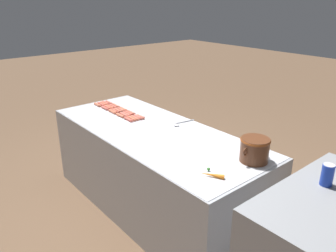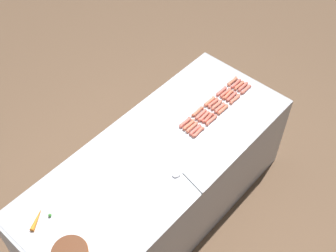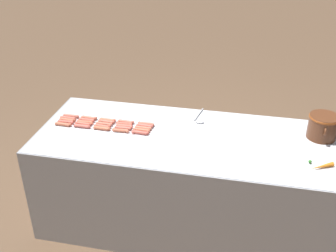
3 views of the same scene
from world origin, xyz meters
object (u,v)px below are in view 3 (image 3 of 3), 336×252
hot_dog_2 (108,120)px  hot_dog_13 (124,126)px  hot_dog_22 (102,128)px  hot_dog_23 (121,130)px  hot_dog_14 (143,128)px  hot_dog_3 (126,122)px  hot_dog_0 (71,116)px  hot_dog_11 (85,122)px  hot_dog_1 (89,118)px  hot_dog_24 (140,133)px  hot_dog_19 (142,130)px  carrot (321,166)px  hot_dog_8 (124,124)px  hot_dog_10 (67,120)px  hot_dog_7 (106,122)px  hot_dog_16 (83,124)px  hot_dog_17 (103,126)px  hot_dog_18 (123,128)px  hot_dog_20 (63,124)px  hot_dog_9 (145,126)px  bean_pot (323,125)px  hot_dog_6 (87,120)px  hot_dog_12 (104,124)px  serving_spoon (199,119)px  hot_dog_4 (146,124)px  hot_dog_5 (68,118)px  hot_dog_21 (82,126)px  hot_dog_15 (66,122)px

hot_dog_2 → hot_dog_13: same height
hot_dog_22 → hot_dog_23: size_ratio=1.00×
hot_dog_14 → hot_dog_3: bearing=-112.7°
hot_dog_0 → hot_dog_11: size_ratio=1.00×
hot_dog_0 → hot_dog_23: (0.14, 0.47, 0.00)m
hot_dog_1 → hot_dog_24: bearing=73.3°
hot_dog_19 → carrot: carrot is taller
hot_dog_24 → carrot: 1.31m
hot_dog_1 → hot_dog_8: 0.31m
hot_dog_0 → hot_dog_10: bearing=-0.5°
hot_dog_2 → hot_dog_3: size_ratio=1.00×
hot_dog_0 → hot_dog_1: 0.16m
hot_dog_22 → hot_dog_24: size_ratio=1.00×
hot_dog_7 → hot_dog_16: same height
hot_dog_17 → hot_dog_18: same height
hot_dog_13 → hot_dog_20: bearing=-81.5°
hot_dog_8 → hot_dog_11: (0.04, -0.31, 0.00)m
hot_dog_14 → hot_dog_9: bearing=176.0°
hot_dog_1 → bean_pot: (-0.10, 1.81, 0.09)m
hot_dog_6 → hot_dog_12: size_ratio=1.00×
hot_dog_0 → hot_dog_3: size_ratio=1.00×
hot_dog_11 → hot_dog_24: 0.48m
hot_dog_19 → hot_dog_7: bearing=-103.2°
hot_dog_10 → serving_spoon: bearing=103.2°
hot_dog_1 → hot_dog_9: 0.48m
hot_dog_18 → hot_dog_20: bearing=-85.4°
hot_dog_4 → hot_dog_2: bearing=-89.8°
hot_dog_11 → hot_dog_14: bearing=90.4°
hot_dog_6 → hot_dog_16: same height
hot_dog_17 → hot_dog_18: (-0.01, 0.17, 0.00)m
hot_dog_1 → hot_dog_12: same height
hot_dog_24 → hot_dog_7: bearing=-109.2°
hot_dog_5 → hot_dog_10: 0.03m
hot_dog_18 → hot_dog_22: same height
hot_dog_20 → hot_dog_22: (-0.00, 0.32, 0.00)m
hot_dog_0 → hot_dog_9: same height
hot_dog_4 → serving_spoon: hot_dog_4 is taller
hot_dog_11 → bean_pot: bearing=95.3°
hot_dog_10 → hot_dog_18: same height
bean_pot → carrot: bearing=-5.7°
hot_dog_14 → hot_dog_19: same height
hot_dog_18 → hot_dog_20: (0.04, -0.48, 0.00)m
hot_dog_0 → hot_dog_17: 0.33m
hot_dog_17 → hot_dog_21: bearing=-78.8°
hot_dog_23 → hot_dog_24: same height
hot_dog_11 → hot_dog_21: size_ratio=1.00×
hot_dog_18 → hot_dog_1: bearing=-107.8°
hot_dog_4 → hot_dog_8: size_ratio=1.00×
hot_dog_10 → hot_dog_12: (0.00, 0.31, 0.00)m
hot_dog_15 → hot_dog_7: bearing=102.6°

